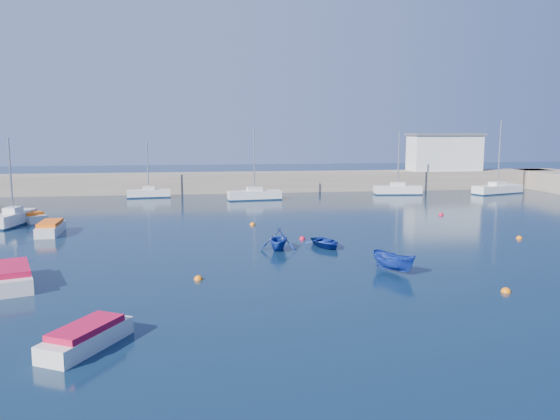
{
  "coord_description": "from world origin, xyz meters",
  "views": [
    {
      "loc": [
        -4.81,
        -28.32,
        8.07
      ],
      "look_at": [
        1.8,
        16.48,
        1.6
      ],
      "focal_mm": 35.0,
      "sensor_mm": 36.0,
      "label": 1
    }
  ],
  "objects": [
    {
      "name": "ground",
      "position": [
        0.0,
        0.0,
        0.0
      ],
      "size": [
        220.0,
        220.0,
        0.0
      ],
      "primitive_type": "plane",
      "color": "#0C1F35",
      "rests_on": "ground"
    },
    {
      "name": "sailboat_3",
      "position": [
        -21.03,
        21.72,
        0.63
      ],
      "size": [
        2.57,
        5.82,
        7.59
      ],
      "rotation": [
        0.0,
        0.0,
        -0.18
      ],
      "color": "silver",
      "rests_on": "ground"
    },
    {
      "name": "sailboat_7",
      "position": [
        20.72,
        39.47,
        0.64
      ],
      "size": [
        6.23,
        2.38,
        8.13
      ],
      "rotation": [
        0.0,
        0.0,
        1.46
      ],
      "color": "silver",
      "rests_on": "ground"
    },
    {
      "name": "sailboat_6",
      "position": [
        1.65,
        36.54,
        0.62
      ],
      "size": [
        6.52,
        2.5,
        8.42
      ],
      "rotation": [
        0.0,
        0.0,
        1.69
      ],
      "color": "silver",
      "rests_on": "ground"
    },
    {
      "name": "back_wall",
      "position": [
        0.0,
        46.0,
        1.3
      ],
      "size": [
        96.0,
        4.5,
        2.6
      ],
      "primitive_type": "cube",
      "color": "gray",
      "rests_on": "ground"
    },
    {
      "name": "buoy_0",
      "position": [
        -5.01,
        1.3,
        0.0
      ],
      "size": [
        0.49,
        0.49,
        0.49
      ],
      "primitive_type": "sphere",
      "color": "orange",
      "rests_on": "ground"
    },
    {
      "name": "dinghy_right",
      "position": [
        6.28,
        1.36,
        0.59
      ],
      "size": [
        2.48,
        3.23,
        1.18
      ],
      "primitive_type": "imported",
      "rotation": [
        0.0,
        0.0,
        0.51
      ],
      "color": "navy",
      "rests_on": "ground"
    },
    {
      "name": "harbor_office",
      "position": [
        30.0,
        46.0,
        5.1
      ],
      "size": [
        10.0,
        4.0,
        5.0
      ],
      "primitive_type": "cube",
      "color": "silver",
      "rests_on": "back_wall"
    },
    {
      "name": "buoy_4",
      "position": [
        18.56,
        21.69,
        0.0
      ],
      "size": [
        0.5,
        0.5,
        0.5
      ],
      "primitive_type": "sphere",
      "color": "red",
      "rests_on": "ground"
    },
    {
      "name": "buoy_1",
      "position": [
        2.81,
        11.74,
        0.0
      ],
      "size": [
        0.45,
        0.45,
        0.45
      ],
      "primitive_type": "sphere",
      "color": "red",
      "rests_on": "ground"
    },
    {
      "name": "buoy_3",
      "position": [
        -0.31,
        18.72,
        0.0
      ],
      "size": [
        0.49,
        0.49,
        0.49
      ],
      "primitive_type": "sphere",
      "color": "orange",
      "rests_on": "ground"
    },
    {
      "name": "motorboat_3",
      "position": [
        -9.16,
        -7.81,
        0.43
      ],
      "size": [
        3.13,
        4.13,
        0.93
      ],
      "rotation": [
        0.0,
        0.0,
        -0.51
      ],
      "color": "silver",
      "rests_on": "ground"
    },
    {
      "name": "sailboat_8",
      "position": [
        34.15,
        38.47,
        0.62
      ],
      "size": [
        7.62,
        4.35,
        9.58
      ],
      "rotation": [
        0.0,
        0.0,
        1.9
      ],
      "color": "silver",
      "rests_on": "ground"
    },
    {
      "name": "dinghy_center",
      "position": [
        3.94,
        8.75,
        0.33
      ],
      "size": [
        3.04,
        3.65,
        0.65
      ],
      "primitive_type": "imported",
      "rotation": [
        0.0,
        0.0,
        0.28
      ],
      "color": "navy",
      "rests_on": "ground"
    },
    {
      "name": "motorboat_0",
      "position": [
        -14.76,
        1.57,
        0.52
      ],
      "size": [
        3.28,
        5.22,
        1.1
      ],
      "rotation": [
        0.0,
        0.0,
        0.34
      ],
      "color": "silver",
      "rests_on": "ground"
    },
    {
      "name": "motorboat_2",
      "position": [
        -20.52,
        23.91,
        0.44
      ],
      "size": [
        4.15,
        4.54,
        0.94
      ],
      "rotation": [
        0.0,
        0.0,
        0.69
      ],
      "color": "silver",
      "rests_on": "ground"
    },
    {
      "name": "sailboat_5",
      "position": [
        -11.15,
        40.76,
        0.56
      ],
      "size": [
        5.36,
        2.0,
        7.02
      ],
      "rotation": [
        0.0,
        0.0,
        1.67
      ],
      "color": "silver",
      "rests_on": "ground"
    },
    {
      "name": "buoy_2",
      "position": [
        19.28,
        9.54,
        0.0
      ],
      "size": [
        0.47,
        0.47,
        0.47
      ],
      "primitive_type": "sphere",
      "color": "orange",
      "rests_on": "ground"
    },
    {
      "name": "motorboat_1",
      "position": [
        -16.69,
        16.73,
        0.5
      ],
      "size": [
        1.67,
        4.37,
        1.06
      ],
      "rotation": [
        0.0,
        0.0,
        0.04
      ],
      "color": "silver",
      "rests_on": "ground"
    },
    {
      "name": "dinghy_left",
      "position": [
        0.48,
        8.23,
        0.76
      ],
      "size": [
        3.22,
        3.48,
        1.51
      ],
      "primitive_type": "imported",
      "rotation": [
        0.0,
        0.0,
        -0.3
      ],
      "color": "navy",
      "rests_on": "ground"
    },
    {
      "name": "buoy_5",
      "position": [
        10.49,
        -3.42,
        0.0
      ],
      "size": [
        0.51,
        0.51,
        0.51
      ],
      "primitive_type": "sphere",
      "color": "orange",
      "rests_on": "ground"
    }
  ]
}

